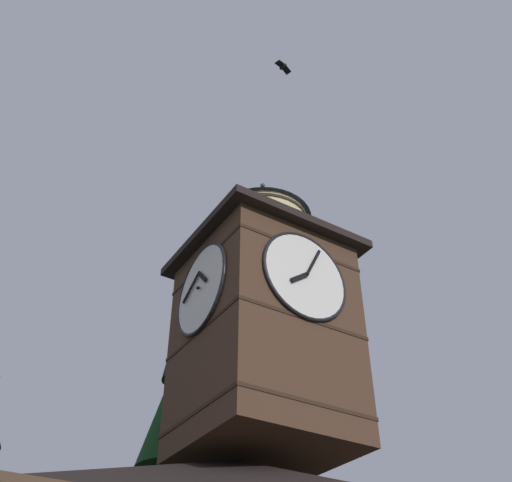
% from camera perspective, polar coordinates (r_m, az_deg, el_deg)
% --- Properties ---
extents(clock_tower, '(4.76, 4.76, 9.27)m').
position_cam_1_polar(clock_tower, '(17.95, 0.71, -6.80)').
color(clock_tower, '#4C3323').
rests_on(clock_tower, building_main).
extents(flying_bird_high, '(0.68, 0.38, 0.17)m').
position_cam_1_polar(flying_bird_high, '(21.84, 2.52, 15.85)').
color(flying_bird_high, black).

